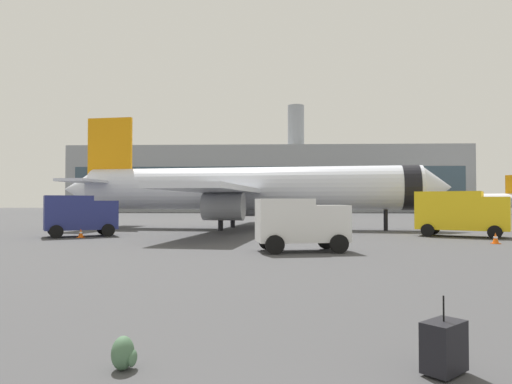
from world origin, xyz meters
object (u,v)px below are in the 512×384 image
object	(u,v)px
airplane_taxiing	(461,201)
cargo_van	(301,222)
safety_cone_near	(496,238)
airplane_at_gate	(246,189)
service_truck	(80,214)
rolling_suitcase	(444,346)
fuel_truck	(461,212)
safety_cone_mid	(81,233)
traveller_backpack	(124,354)

from	to	relation	value
airplane_taxiing	cargo_van	xyz separation A→B (m)	(-38.35, -74.89, -1.30)
safety_cone_near	airplane_at_gate	bearing A→B (deg)	137.90
service_truck	rolling_suitcase	xyz separation A→B (m)	(16.10, -25.21, -1.22)
service_truck	safety_cone_near	world-z (taller)	service_truck
safety_cone_near	rolling_suitcase	bearing A→B (deg)	-117.37
airplane_at_gate	airplane_taxiing	xyz separation A→B (m)	(42.13, 56.28, -0.90)
service_truck	fuel_truck	bearing A→B (deg)	1.76
service_truck	safety_cone_mid	bearing A→B (deg)	-63.80
service_truck	airplane_taxiing	bearing A→B (deg)	50.80
service_truck	airplane_at_gate	bearing A→B (deg)	39.28
fuel_truck	rolling_suitcase	world-z (taller)	fuel_truck
fuel_truck	rolling_suitcase	xyz separation A→B (m)	(-10.88, -26.04, -1.38)
fuel_truck	safety_cone_mid	bearing A→B (deg)	-175.80
cargo_van	safety_cone_near	world-z (taller)	cargo_van
airplane_taxiing	safety_cone_mid	distance (m)	85.08
airplane_taxiing	traveller_backpack	bearing A→B (deg)	-114.78
airplane_taxiing	cargo_van	bearing A→B (deg)	-117.12
safety_cone_near	fuel_truck	bearing A→B (deg)	87.23
airplane_at_gate	traveller_backpack	size ratio (longest dim) A/B	74.49
airplane_taxiing	safety_cone_mid	world-z (taller)	airplane_taxiing
cargo_van	safety_cone_mid	distance (m)	16.75
safety_cone_near	safety_cone_mid	bearing A→B (deg)	172.15
fuel_truck	safety_cone_near	xyz separation A→B (m)	(-0.27, -5.55, -1.45)
safety_cone_mid	airplane_at_gate	bearing A→B (deg)	43.92
airplane_at_gate	cargo_van	world-z (taller)	airplane_at_gate
service_truck	safety_cone_mid	distance (m)	1.80
service_truck	safety_cone_mid	world-z (taller)	service_truck
airplane_at_gate	safety_cone_mid	distance (m)	15.27
safety_cone_near	rolling_suitcase	distance (m)	23.08
airplane_taxiing	airplane_at_gate	bearing A→B (deg)	-126.82
fuel_truck	rolling_suitcase	distance (m)	28.26
service_truck	safety_cone_near	xyz separation A→B (m)	(26.71, -4.72, -1.29)
airplane_at_gate	rolling_suitcase	size ratio (longest dim) A/B	32.51
traveller_backpack	rolling_suitcase	bearing A→B (deg)	-0.17
cargo_van	safety_cone_mid	size ratio (longest dim) A/B	7.64
airplane_at_gate	traveller_backpack	world-z (taller)	airplane_at_gate
airplane_at_gate	safety_cone_mid	world-z (taller)	airplane_at_gate
airplane_at_gate	service_truck	xyz separation A→B (m)	(-11.28, -9.23, -2.05)
airplane_taxiing	traveller_backpack	world-z (taller)	airplane_taxiing
safety_cone_mid	airplane_taxiing	bearing A→B (deg)	51.56
safety_cone_mid	rolling_suitcase	distance (m)	28.68
service_truck	rolling_suitcase	distance (m)	29.94
safety_cone_mid	rolling_suitcase	xyz separation A→B (m)	(15.55, -24.10, 0.09)
rolling_suitcase	service_truck	bearing A→B (deg)	122.56
service_truck	cargo_van	distance (m)	17.75
rolling_suitcase	airplane_taxiing	bearing A→B (deg)	67.64
airplane_at_gate	safety_cone_mid	xyz separation A→B (m)	(-10.73, -10.34, -3.36)
fuel_truck	airplane_at_gate	bearing A→B (deg)	151.86
service_truck	rolling_suitcase	world-z (taller)	service_truck
cargo_van	traveller_backpack	xyz separation A→B (m)	(-3.51, -15.82, -1.22)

